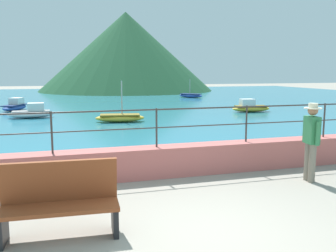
{
  "coord_description": "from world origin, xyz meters",
  "views": [
    {
      "loc": [
        -2.11,
        -4.83,
        2.44
      ],
      "look_at": [
        0.42,
        3.7,
        1.1
      ],
      "focal_mm": 39.13,
      "sensor_mm": 36.0,
      "label": 1
    }
  ],
  "objects": [
    {
      "name": "boat_1",
      "position": [
        -4.74,
        19.21,
        0.33
      ],
      "size": [
        1.72,
        2.47,
        0.76
      ],
      "color": "#2D4C9E",
      "rests_on": "lake_water"
    },
    {
      "name": "lake_water",
      "position": [
        0.0,
        25.84,
        0.03
      ],
      "size": [
        64.0,
        44.32,
        0.06
      ],
      "primitive_type": "cube",
      "color": "teal",
      "rests_on": "ground"
    },
    {
      "name": "bench_main",
      "position": [
        -2.17,
        0.58,
        0.56
      ],
      "size": [
        1.73,
        0.65,
        1.13
      ],
      "color": "brown",
      "rests_on": "ground"
    },
    {
      "name": "railing",
      "position": [
        0.0,
        3.2,
        1.34
      ],
      "size": [
        18.44,
        0.04,
        0.9
      ],
      "color": "#383330",
      "rests_on": "promenade_wall"
    },
    {
      "name": "person_walking",
      "position": [
        3.17,
        1.86,
        0.98
      ],
      "size": [
        0.38,
        0.57,
        1.75
      ],
      "color": "slate",
      "rests_on": "ground"
    },
    {
      "name": "promenade_wall",
      "position": [
        0.0,
        3.2,
        0.35
      ],
      "size": [
        20.0,
        0.56,
        0.7
      ],
      "primitive_type": "cube",
      "color": "#BC605B",
      "rests_on": "ground"
    },
    {
      "name": "boat_2",
      "position": [
        9.37,
        26.49,
        0.26
      ],
      "size": [
        2.21,
        2.31,
        1.68
      ],
      "color": "#2D4C9E",
      "rests_on": "lake_water"
    },
    {
      "name": "boat_3",
      "position": [
        0.6,
        12.28,
        0.26
      ],
      "size": [
        2.42,
        1.26,
        1.94
      ],
      "color": "gold",
      "rests_on": "lake_water"
    },
    {
      "name": "boat_4",
      "position": [
        8.69,
        14.42,
        0.33
      ],
      "size": [
        2.39,
        1.15,
        0.76
      ],
      "color": "gold",
      "rests_on": "lake_water"
    },
    {
      "name": "hill_main",
      "position": [
        6.03,
        40.63,
        4.79
      ],
      "size": [
        21.27,
        21.27,
        9.58
      ],
      "primitive_type": "cone",
      "color": "#1E4C2D",
      "rests_on": "ground"
    },
    {
      "name": "boat_0",
      "position": [
        -3.5,
        15.12,
        0.33
      ],
      "size": [
        2.33,
        0.98,
        0.76
      ],
      "color": "white",
      "rests_on": "lake_water"
    },
    {
      "name": "ground_plane",
      "position": [
        0.0,
        0.0,
        0.0
      ],
      "size": [
        120.0,
        120.0,
        0.0
      ],
      "primitive_type": "plane",
      "color": "gray"
    }
  ]
}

